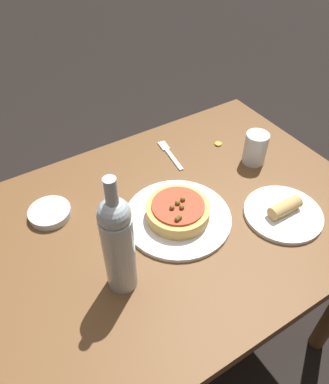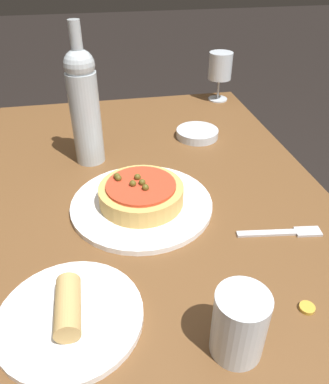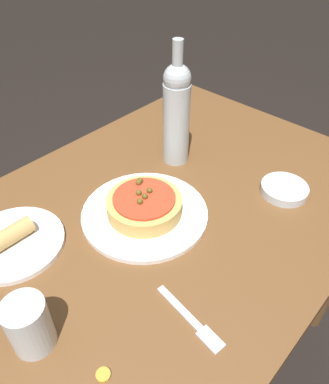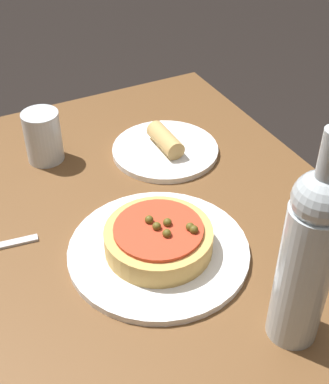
{
  "view_description": "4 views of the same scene",
  "coord_description": "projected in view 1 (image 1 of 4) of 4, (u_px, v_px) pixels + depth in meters",
  "views": [
    {
      "loc": [
        0.36,
        0.58,
        1.52
      ],
      "look_at": [
        -0.01,
        -0.02,
        0.84
      ],
      "focal_mm": 35.0,
      "sensor_mm": 36.0,
      "label": 1
    },
    {
      "loc": [
        -0.66,
        0.09,
        1.22
      ],
      "look_at": [
        -0.05,
        -0.03,
        0.79
      ],
      "focal_mm": 35.0,
      "sensor_mm": 36.0,
      "label": 2
    },
    {
      "loc": [
        -0.46,
        -0.44,
        1.36
      ],
      "look_at": [
        -0.02,
        -0.04,
        0.85
      ],
      "focal_mm": 35.0,
      "sensor_mm": 36.0,
      "label": 3
    },
    {
      "loc": [
        0.52,
        -0.26,
        1.37
      ],
      "look_at": [
        -0.07,
        0.04,
        0.85
      ],
      "focal_mm": 50.0,
      "sensor_mm": 36.0,
      "label": 4
    }
  ],
  "objects": [
    {
      "name": "fork",
      "position": [
        169.0,
        153.0,
        1.24
      ],
      "size": [
        0.04,
        0.16,
        0.0
      ],
      "rotation": [
        0.0,
        0.0,
        -1.7
      ],
      "color": "silver",
      "rests_on": "dining_table"
    },
    {
      "name": "side_bowl",
      "position": [
        50.0,
        213.0,
        1.03
      ],
      "size": [
        0.12,
        0.12,
        0.02
      ],
      "color": "silver",
      "rests_on": "dining_table"
    },
    {
      "name": "dinner_plate",
      "position": [
        178.0,
        218.0,
        1.03
      ],
      "size": [
        0.29,
        0.29,
        0.01
      ],
      "color": "white",
      "rests_on": "dining_table"
    },
    {
      "name": "dining_table",
      "position": [
        164.0,
        244.0,
        1.1
      ],
      "size": [
        1.18,
        0.79,
        0.75
      ],
      "color": "brown",
      "rests_on": "ground_plane"
    },
    {
      "name": "pizza",
      "position": [
        178.0,
        211.0,
        1.01
      ],
      "size": [
        0.17,
        0.17,
        0.06
      ],
      "color": "tan",
      "rests_on": "dinner_plate"
    },
    {
      "name": "bottle_cap",
      "position": [
        218.0,
        144.0,
        1.27
      ],
      "size": [
        0.02,
        0.02,
        0.01
      ],
      "color": "gold",
      "rests_on": "dining_table"
    },
    {
      "name": "water_cup",
      "position": [
        255.0,
        148.0,
        1.18
      ],
      "size": [
        0.07,
        0.07,
        0.1
      ],
      "color": "silver",
      "rests_on": "dining_table"
    },
    {
      "name": "side_plate",
      "position": [
        283.0,
        212.0,
        1.03
      ],
      "size": [
        0.22,
        0.22,
        0.05
      ],
      "color": "white",
      "rests_on": "dining_table"
    },
    {
      "name": "wine_bottle",
      "position": [
        118.0,
        244.0,
        0.79
      ],
      "size": [
        0.07,
        0.07,
        0.33
      ],
      "color": "#B2BCC1",
      "rests_on": "dining_table"
    },
    {
      "name": "ground_plane",
      "position": [
        164.0,
        341.0,
        1.55
      ],
      "size": [
        14.0,
        14.0,
        0.0
      ],
      "primitive_type": "plane",
      "color": "black"
    }
  ]
}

